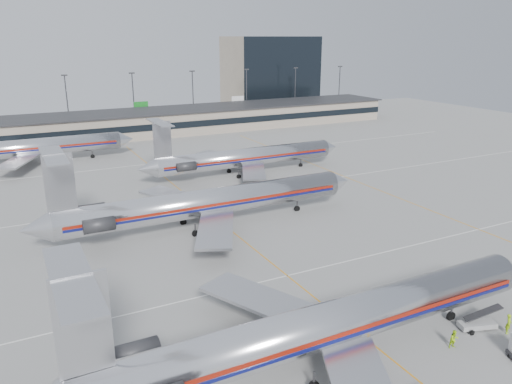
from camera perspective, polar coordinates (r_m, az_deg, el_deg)
ground at (r=47.94m, az=9.86°, el=-14.22°), size 260.00×260.00×0.00m
apron_markings at (r=55.15m, az=3.59°, el=-9.51°), size 160.00×0.15×0.02m
terminal at (r=134.36m, az=-15.97°, el=7.36°), size 162.00×17.00×6.25m
light_mast_row at (r=147.29m, az=-17.28°, el=10.21°), size 163.60×0.40×15.28m
distant_building at (r=182.88m, az=1.56°, el=13.44°), size 30.00×20.00×25.00m
jet_foreground at (r=40.19m, az=7.28°, el=-15.02°), size 45.64×26.87×11.95m
jet_second_row at (r=67.35m, az=-6.15°, el=-1.24°), size 46.80×27.55×12.25m
jet_third_row at (r=93.58m, az=-1.54°, el=3.97°), size 41.27×25.38×11.28m
jet_back_row at (r=111.02m, az=-25.24°, el=4.54°), size 43.52×26.77×11.90m
belt_loader at (r=49.89m, az=24.04°, el=-13.52°), size 4.02×2.14×2.06m
ramp_worker_near at (r=50.14m, az=26.90°, el=-13.28°), size 0.80×0.72×1.84m
ramp_worker_far at (r=46.30m, az=21.71°, el=-15.36°), size 0.89×0.74×1.63m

